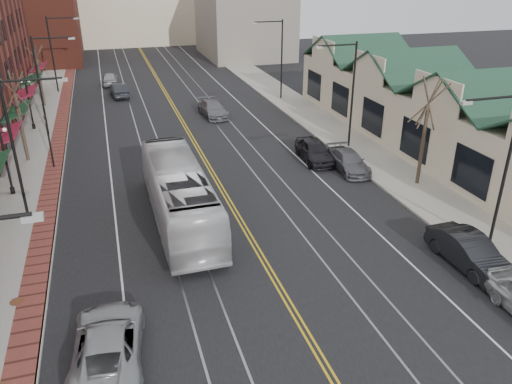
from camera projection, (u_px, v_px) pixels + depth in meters
ground at (335, 382)px, 17.50m from camera, size 160.00×160.00×0.00m
sidewalk_left at (27, 193)px, 31.65m from camera, size 4.00×120.00×0.15m
sidewalk_right at (366, 154)px, 38.00m from camera, size 4.00×120.00×0.15m
building_right at (438, 119)px, 38.66m from camera, size 8.00×36.00×4.60m
backdrop_left at (25, 11)px, 71.06m from camera, size 14.00×18.00×14.00m
backdrop_mid at (133, 16)px, 89.37m from camera, size 22.00×14.00×9.00m
backdrop_right at (244, 19)px, 75.56m from camera, size 12.00×16.00×11.00m
streetlight_l_1 at (20, 136)px, 26.35m from camera, size 3.33×0.25×8.00m
streetlight_l_2 at (44, 76)px, 40.23m from camera, size 3.33×0.25×8.00m
streetlight_l_3 at (55, 47)px, 54.11m from camera, size 3.33×0.25×8.00m
streetlight_r_0 at (501, 157)px, 23.52m from camera, size 3.33×0.25×8.00m
streetlight_r_1 at (348, 85)px, 37.40m from camera, size 3.33×0.25×8.00m
streetlight_r_2 at (278, 51)px, 51.29m from camera, size 3.33×0.25×8.00m
lamppost_l_2 at (6, 163)px, 30.54m from camera, size 0.84×0.28×4.27m
lamppost_l_3 at (30, 106)px, 42.69m from camera, size 0.84×0.28×4.27m
tree_left_near at (19, 116)px, 35.27m from camera, size 1.78×1.37×6.48m
tree_left_far at (39, 74)px, 49.26m from camera, size 1.66×1.28×6.02m
tree_right_mid at (425, 131)px, 31.38m from camera, size 1.90×1.46×6.93m
manhole_far at (17, 301)px, 21.41m from camera, size 0.60×0.60×0.02m
traffic_signal at (49, 137)px, 34.53m from camera, size 0.18×0.15×3.80m
transit_bus at (179, 194)px, 27.67m from camera, size 2.93×12.12×3.37m
parked_suv at (108, 344)px, 18.18m from camera, size 3.02×5.66×1.51m
parked_car_b at (469, 252)px, 23.89m from camera, size 1.78×4.84×1.58m
parked_car_c at (349, 161)px, 34.99m from camera, size 2.19×4.79×1.36m
parked_car_d at (314, 151)px, 36.62m from camera, size 2.19×4.81×1.60m
distant_car_left at (119, 90)px, 54.04m from camera, size 1.95×4.58×1.47m
distant_car_right at (213, 109)px, 47.26m from camera, size 2.38×5.09×1.44m
distant_car_far at (110, 79)px, 59.22m from camera, size 1.96×4.43×1.48m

